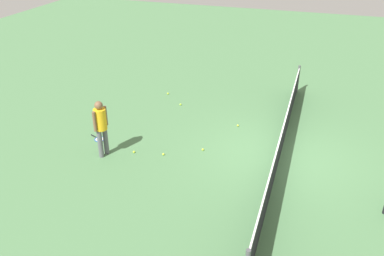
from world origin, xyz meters
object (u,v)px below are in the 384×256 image
(tennis_ball_near_player, at_px, (168,94))
(tennis_ball_stray_left, at_px, (181,104))
(tennis_racket_near_player, at_px, (99,139))
(player_near_side, at_px, (101,124))
(tennis_ball_by_net, at_px, (203,150))
(tennis_ball_baseline, at_px, (134,152))
(tennis_ball_midcourt, at_px, (238,125))
(tennis_ball_stray_right, at_px, (163,154))

(tennis_ball_near_player, height_order, tennis_ball_stray_left, same)
(tennis_racket_near_player, bearing_deg, player_near_side, 39.02)
(player_near_side, xyz_separation_m, tennis_ball_by_net, (-1.13, 2.64, -0.98))
(tennis_ball_baseline, xyz_separation_m, tennis_ball_stray_left, (-3.54, 0.18, 0.00))
(player_near_side, bearing_deg, tennis_ball_stray_left, 166.40)
(tennis_ball_near_player, relative_size, tennis_ball_midcourt, 1.00)
(tennis_ball_baseline, distance_m, tennis_ball_stray_right, 0.88)
(player_near_side, relative_size, tennis_ball_by_net, 25.76)
(tennis_ball_stray_right, bearing_deg, tennis_ball_baseline, -80.23)
(tennis_ball_midcourt, bearing_deg, tennis_ball_baseline, -44.41)
(tennis_ball_stray_left, relative_size, tennis_ball_stray_right, 1.00)
(player_near_side, xyz_separation_m, tennis_ball_near_player, (-4.70, 0.14, -0.98))
(tennis_ball_by_net, distance_m, tennis_ball_stray_right, 1.18)
(tennis_ball_midcourt, bearing_deg, tennis_ball_stray_left, -112.26)
(tennis_ball_midcourt, bearing_deg, tennis_ball_near_player, -119.08)
(tennis_racket_near_player, relative_size, tennis_ball_near_player, 9.15)
(tennis_ball_baseline, bearing_deg, tennis_ball_by_net, 111.99)
(tennis_racket_near_player, bearing_deg, tennis_ball_near_player, 169.17)
(player_near_side, height_order, tennis_ball_midcourt, player_near_side)
(player_near_side, bearing_deg, tennis_ball_near_player, 178.26)
(player_near_side, xyz_separation_m, tennis_ball_baseline, (-0.37, 0.77, -0.98))
(tennis_ball_baseline, bearing_deg, tennis_racket_near_player, -105.70)
(tennis_ball_baseline, height_order, tennis_ball_stray_left, same)
(tennis_ball_by_net, height_order, tennis_ball_stray_right, same)
(tennis_ball_baseline, bearing_deg, tennis_ball_stray_right, 99.77)
(tennis_racket_near_player, bearing_deg, tennis_ball_baseline, 74.30)
(tennis_ball_near_player, bearing_deg, tennis_ball_by_net, 34.95)
(tennis_racket_near_player, relative_size, tennis_ball_by_net, 9.15)
(tennis_ball_by_net, relative_size, tennis_ball_midcourt, 1.00)
(player_near_side, height_order, tennis_ball_by_net, player_near_side)
(tennis_ball_stray_left, bearing_deg, tennis_racket_near_player, -26.29)
(player_near_side, distance_m, tennis_ball_midcourt, 4.53)
(tennis_ball_by_net, relative_size, tennis_ball_stray_right, 1.00)
(tennis_ball_by_net, height_order, tennis_ball_midcourt, same)
(player_near_side, height_order, tennis_ball_baseline, player_near_side)
(tennis_ball_midcourt, xyz_separation_m, tennis_ball_stray_right, (2.43, -1.66, 0.00))
(tennis_ball_near_player, distance_m, tennis_ball_midcourt, 3.61)
(tennis_ball_baseline, relative_size, tennis_ball_stray_left, 1.00)
(tennis_ball_near_player, height_order, tennis_ball_by_net, same)
(tennis_racket_near_player, bearing_deg, tennis_ball_stray_right, 83.94)
(player_near_side, bearing_deg, tennis_ball_stray_right, 107.59)
(tennis_ball_midcourt, bearing_deg, tennis_ball_stray_right, -34.36)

